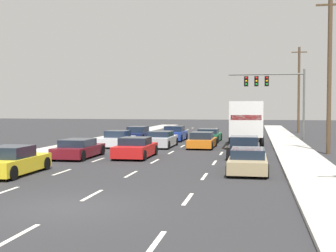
{
  "coord_description": "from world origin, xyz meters",
  "views": [
    {
      "loc": [
        5.62,
        -12.87,
        3.11
      ],
      "look_at": [
        -0.18,
        16.8,
        1.81
      ],
      "focal_mm": 47.97,
      "sensor_mm": 36.0,
      "label": 1
    }
  ],
  "objects_px": {
    "car_orange": "(202,141)",
    "car_tan": "(248,161)",
    "box_truck": "(247,120)",
    "utility_pole_mid": "(329,73)",
    "car_maroon": "(79,149)",
    "utility_pole_far": "(299,89)",
    "car_navy": "(138,134)",
    "car_yellow": "(12,162)",
    "car_green": "(209,136)",
    "car_red": "(135,148)",
    "traffic_signal_mast": "(269,86)",
    "car_white": "(117,139)",
    "car_black": "(244,148)",
    "car_blue": "(174,134)",
    "car_silver": "(161,140)"
  },
  "relations": [
    {
      "from": "traffic_signal_mast",
      "to": "car_black",
      "type": "bearing_deg",
      "value": -96.7
    },
    {
      "from": "car_white",
      "to": "car_black",
      "type": "height_order",
      "value": "car_black"
    },
    {
      "from": "car_silver",
      "to": "utility_pole_mid",
      "type": "distance_m",
      "value": 13.02
    },
    {
      "from": "car_navy",
      "to": "utility_pole_far",
      "type": "distance_m",
      "value": 22.24
    },
    {
      "from": "car_navy",
      "to": "car_blue",
      "type": "bearing_deg",
      "value": 0.31
    },
    {
      "from": "car_orange",
      "to": "car_tan",
      "type": "distance_m",
      "value": 12.52
    },
    {
      "from": "car_tan",
      "to": "car_white",
      "type": "bearing_deg",
      "value": 130.65
    },
    {
      "from": "car_white",
      "to": "car_black",
      "type": "xyz_separation_m",
      "value": [
        9.87,
        -5.59,
        0.03
      ]
    },
    {
      "from": "car_silver",
      "to": "car_orange",
      "type": "bearing_deg",
      "value": -2.32
    },
    {
      "from": "car_blue",
      "to": "traffic_signal_mast",
      "type": "xyz_separation_m",
      "value": [
        8.5,
        3.5,
        4.49
      ]
    },
    {
      "from": "car_green",
      "to": "utility_pole_far",
      "type": "bearing_deg",
      "value": 59.87
    },
    {
      "from": "car_tan",
      "to": "utility_pole_far",
      "type": "bearing_deg",
      "value": 80.99
    },
    {
      "from": "box_truck",
      "to": "utility_pole_mid",
      "type": "height_order",
      "value": "utility_pole_mid"
    },
    {
      "from": "car_navy",
      "to": "car_orange",
      "type": "height_order",
      "value": "car_navy"
    },
    {
      "from": "car_navy",
      "to": "utility_pole_far",
      "type": "xyz_separation_m",
      "value": [
        15.73,
        15.03,
        4.64
      ]
    },
    {
      "from": "car_red",
      "to": "car_silver",
      "type": "bearing_deg",
      "value": 89.28
    },
    {
      "from": "car_white",
      "to": "utility_pole_mid",
      "type": "bearing_deg",
      "value": -9.63
    },
    {
      "from": "car_tan",
      "to": "utility_pole_mid",
      "type": "relative_size",
      "value": 0.43
    },
    {
      "from": "car_green",
      "to": "traffic_signal_mast",
      "type": "relative_size",
      "value": 0.65
    },
    {
      "from": "car_red",
      "to": "car_green",
      "type": "bearing_deg",
      "value": 76.77
    },
    {
      "from": "car_green",
      "to": "car_tan",
      "type": "xyz_separation_m",
      "value": [
        3.72,
        -18.18,
        -0.01
      ]
    },
    {
      "from": "car_black",
      "to": "car_tan",
      "type": "xyz_separation_m",
      "value": [
        0.33,
        -6.29,
        -0.05
      ]
    },
    {
      "from": "car_maroon",
      "to": "box_truck",
      "type": "distance_m",
      "value": 14.34
    },
    {
      "from": "car_red",
      "to": "utility_pole_far",
      "type": "height_order",
      "value": "utility_pole_far"
    },
    {
      "from": "car_orange",
      "to": "car_tan",
      "type": "xyz_separation_m",
      "value": [
        3.58,
        -12.0,
        -0.02
      ]
    },
    {
      "from": "car_maroon",
      "to": "car_tan",
      "type": "xyz_separation_m",
      "value": [
        10.21,
        -4.12,
        -0.0
      ]
    },
    {
      "from": "car_yellow",
      "to": "car_white",
      "type": "bearing_deg",
      "value": 88.49
    },
    {
      "from": "car_orange",
      "to": "car_navy",
      "type": "bearing_deg",
      "value": 134.91
    },
    {
      "from": "utility_pole_mid",
      "to": "utility_pole_far",
      "type": "relative_size",
      "value": 1.02
    },
    {
      "from": "car_navy",
      "to": "car_maroon",
      "type": "distance_m",
      "value": 14.68
    },
    {
      "from": "car_tan",
      "to": "traffic_signal_mast",
      "type": "height_order",
      "value": "traffic_signal_mast"
    },
    {
      "from": "car_maroon",
      "to": "utility_pole_far",
      "type": "bearing_deg",
      "value": 62.34
    },
    {
      "from": "car_black",
      "to": "utility_pole_far",
      "type": "xyz_separation_m",
      "value": [
        5.7,
        27.54,
        4.63
      ]
    },
    {
      "from": "car_yellow",
      "to": "car_blue",
      "type": "relative_size",
      "value": 1.04
    },
    {
      "from": "car_black",
      "to": "car_white",
      "type": "bearing_deg",
      "value": 150.48
    },
    {
      "from": "box_truck",
      "to": "car_black",
      "type": "distance_m",
      "value": 8.25
    },
    {
      "from": "car_orange",
      "to": "car_green",
      "type": "bearing_deg",
      "value": 91.29
    },
    {
      "from": "utility_pole_far",
      "to": "car_black",
      "type": "bearing_deg",
      "value": -101.69
    },
    {
      "from": "car_navy",
      "to": "car_green",
      "type": "relative_size",
      "value": 0.97
    },
    {
      "from": "car_yellow",
      "to": "car_green",
      "type": "height_order",
      "value": "car_yellow"
    },
    {
      "from": "traffic_signal_mast",
      "to": "utility_pole_far",
      "type": "distance_m",
      "value": 12.13
    },
    {
      "from": "car_navy",
      "to": "traffic_signal_mast",
      "type": "relative_size",
      "value": 0.63
    },
    {
      "from": "car_black",
      "to": "utility_pole_mid",
      "type": "xyz_separation_m",
      "value": [
        5.37,
        3.0,
        4.71
      ]
    },
    {
      "from": "car_green",
      "to": "car_navy",
      "type": "bearing_deg",
      "value": 174.69
    },
    {
      "from": "car_green",
      "to": "car_orange",
      "type": "xyz_separation_m",
      "value": [
        0.14,
        -6.19,
        0.01
      ]
    },
    {
      "from": "car_white",
      "to": "car_orange",
      "type": "xyz_separation_m",
      "value": [
        6.62,
        0.12,
        -0.0
      ]
    },
    {
      "from": "car_green",
      "to": "car_tan",
      "type": "relative_size",
      "value": 1.05
    },
    {
      "from": "car_yellow",
      "to": "car_red",
      "type": "bearing_deg",
      "value": 64.09
    },
    {
      "from": "car_orange",
      "to": "traffic_signal_mast",
      "type": "relative_size",
      "value": 0.59
    },
    {
      "from": "car_black",
      "to": "box_truck",
      "type": "bearing_deg",
      "value": 90.04
    }
  ]
}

